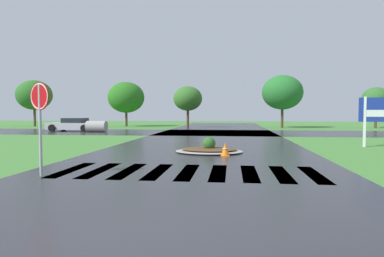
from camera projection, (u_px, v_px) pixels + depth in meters
asphalt_roadway at (200, 155)px, 14.18m from camera, size 9.69×80.00×0.01m
asphalt_cross_road at (216, 133)px, 29.24m from camera, size 90.00×8.72×0.01m
crosswalk_stripes at (188, 172)px, 10.14m from camera, size 7.65×2.83×0.01m
stop_sign at (40, 107)px, 9.40m from camera, size 0.71×0.33×2.58m
median_island at (209, 150)px, 15.01m from camera, size 2.94×2.35×0.68m
car_dark_suv at (74, 125)px, 31.38m from camera, size 4.55×2.28×1.21m
drainage_pipe_stack at (97, 126)px, 30.04m from camera, size 1.73×0.99×0.97m
traffic_cone at (225, 150)px, 13.80m from camera, size 0.36×0.36×0.55m
background_treeline at (172, 96)px, 39.66m from camera, size 42.90×5.99×5.78m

